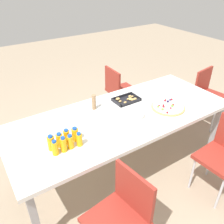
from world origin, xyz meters
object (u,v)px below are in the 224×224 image
(juice_bottle_1, at_px, (64,145))
(plate_stack, at_px, (135,114))
(juice_bottle_4, at_px, (51,143))
(chair_end, at_px, (208,93))
(juice_bottle_0, at_px, (55,148))
(fruit_pizza, at_px, (168,107))
(juice_bottle_2, at_px, (70,142))
(juice_bottle_6, at_px, (67,137))
(juice_bottle_5, at_px, (60,140))
(juice_bottle_7, at_px, (75,134))
(snack_tray, at_px, (127,100))
(cardboard_tube, at_px, (94,102))
(chair_near_left, at_px, (122,213))
(napkin_stack, at_px, (190,101))
(juice_bottle_3, at_px, (79,139))
(chair_far_right, at_px, (119,89))
(party_table, at_px, (122,119))

(juice_bottle_1, distance_m, plate_stack, 0.85)
(juice_bottle_4, height_order, plate_stack, juice_bottle_4)
(chair_end, distance_m, juice_bottle_0, 2.46)
(chair_end, distance_m, plate_stack, 1.54)
(plate_stack, bearing_deg, fruit_pizza, -9.18)
(juice_bottle_2, relative_size, juice_bottle_6, 0.91)
(juice_bottle_5, distance_m, juice_bottle_7, 0.15)
(snack_tray, relative_size, plate_stack, 1.47)
(chair_end, xyz_separation_m, cardboard_tube, (-1.79, 0.18, 0.31))
(chair_near_left, bearing_deg, chair_end, -75.00)
(napkin_stack, bearing_deg, fruit_pizza, 174.71)
(juice_bottle_3, bearing_deg, chair_near_left, -88.41)
(chair_far_right, distance_m, juice_bottle_2, 1.69)
(juice_bottle_1, xyz_separation_m, juice_bottle_6, (0.06, 0.08, 0.00))
(juice_bottle_2, height_order, snack_tray, juice_bottle_2)
(juice_bottle_6, distance_m, fruit_pizza, 1.19)
(juice_bottle_3, relative_size, cardboard_tube, 0.76)
(party_table, relative_size, napkin_stack, 16.27)
(juice_bottle_1, height_order, cardboard_tube, cardboard_tube)
(chair_end, bearing_deg, snack_tray, -14.02)
(napkin_stack, distance_m, cardboard_tube, 1.13)
(chair_far_right, relative_size, fruit_pizza, 2.25)
(cardboard_tube, bearing_deg, plate_stack, -51.69)
(juice_bottle_2, xyz_separation_m, juice_bottle_6, (0.00, 0.07, 0.01))
(chair_far_right, relative_size, juice_bottle_2, 6.12)
(juice_bottle_6, bearing_deg, napkin_stack, -2.83)
(juice_bottle_7, distance_m, fruit_pizza, 1.11)
(plate_stack, xyz_separation_m, cardboard_tube, (-0.29, 0.36, 0.07))
(chair_far_right, xyz_separation_m, napkin_stack, (0.25, -1.09, 0.23))
(chair_far_right, distance_m, juice_bottle_0, 1.80)
(chair_near_left, distance_m, juice_bottle_6, 0.78)
(chair_end, bearing_deg, party_table, -5.49)
(party_table, height_order, juice_bottle_5, juice_bottle_5)
(chair_far_right, xyz_separation_m, snack_tray, (-0.36, -0.67, 0.24))
(chair_far_right, distance_m, snack_tray, 0.80)
(chair_near_left, xyz_separation_m, chair_end, (2.19, 0.91, 0.00))
(chair_end, bearing_deg, fruit_pizza, 4.29)
(juice_bottle_3, distance_m, fruit_pizza, 1.11)
(chair_near_left, height_order, juice_bottle_2, juice_bottle_2)
(juice_bottle_3, bearing_deg, party_table, 18.71)
(juice_bottle_0, xyz_separation_m, snack_tray, (1.04, 0.42, -0.05))
(juice_bottle_0, xyz_separation_m, juice_bottle_4, (-0.00, 0.08, 0.00))
(chair_end, height_order, juice_bottle_3, juice_bottle_3)
(plate_stack, bearing_deg, napkin_stack, -7.48)
(juice_bottle_3, xyz_separation_m, cardboard_tube, (0.41, 0.47, 0.03))
(juice_bottle_0, bearing_deg, fruit_pizza, 1.50)
(juice_bottle_0, height_order, juice_bottle_2, juice_bottle_0)
(juice_bottle_1, bearing_deg, party_table, 14.98)
(cardboard_tube, bearing_deg, juice_bottle_5, -145.54)
(chair_end, distance_m, juice_bottle_6, 2.31)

